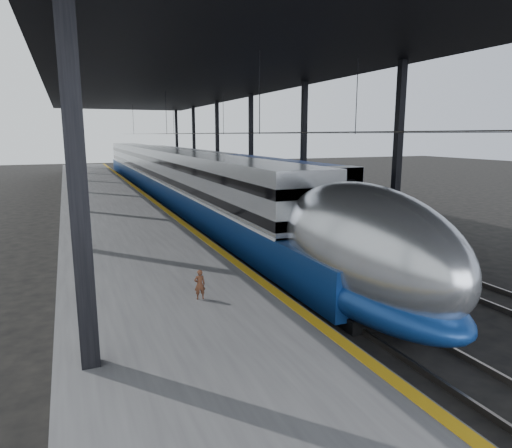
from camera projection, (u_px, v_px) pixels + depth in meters
ground at (262, 294)px, 15.82m from camera, size 160.00×160.00×0.00m
platform at (107, 205)px, 32.55m from camera, size 6.00×80.00×1.00m
yellow_strip at (146, 196)px, 33.50m from camera, size 0.30×80.00×0.01m
rails at (214, 204)px, 35.63m from camera, size 6.52×80.00×0.16m
canopy at (178, 82)px, 32.91m from camera, size 18.00×75.00×9.47m
tgv_train at (169, 176)px, 38.57m from camera, size 2.93×65.20×4.19m
second_train at (199, 168)px, 48.33m from camera, size 2.74×56.05×3.77m
child at (200, 284)px, 12.41m from camera, size 0.32×0.22×0.83m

